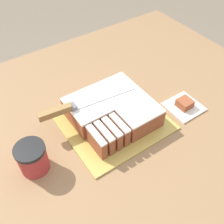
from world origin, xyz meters
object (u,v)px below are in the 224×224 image
Objects in this scene: coffee_cup at (32,158)px; cake_board at (112,120)px; knife at (69,108)px; cake at (112,110)px; brownie at (185,103)px.

cake_board is at bearing 5.11° from coffee_cup.
coffee_cup is (-0.17, -0.08, -0.04)m from knife.
knife is (-0.13, 0.05, 0.04)m from cake.
knife reaches higher than brownie.
brownie is at bearing -7.18° from coffee_cup.
knife is 6.91× the size of brownie.
coffee_cup is 0.55m from brownie.
cake_board is 1.00× the size of knife.
brownie is (0.55, -0.07, -0.03)m from coffee_cup.
brownie reaches higher than cake_board.
brownie is (0.25, -0.10, -0.02)m from cake.
coffee_cup is (-0.29, -0.03, 0.04)m from cake_board.
cake is at bearing -15.35° from knife.
knife reaches higher than cake.
cake_board is 0.16m from knife.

